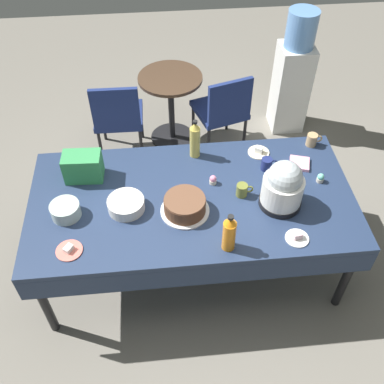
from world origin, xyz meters
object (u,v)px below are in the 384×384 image
(dessert_plate_white, at_px, (297,237))
(cupcake_lemon, at_px, (280,177))
(soda_bottle_ginger_ale, at_px, (195,140))
(dessert_plate_coral, at_px, (69,250))
(soda_bottle_orange_juice, at_px, (229,233))
(cupcake_vanilla, at_px, (321,178))
(cupcake_berry, at_px, (213,180))
(coffee_mug_olive, at_px, (242,190))
(glass_salad_bowl, at_px, (65,210))
(dessert_plate_cream, at_px, (259,151))
(soda_carton, at_px, (83,166))
(coffee_mug_navy, at_px, (267,164))
(maroon_chair_left, at_px, (118,115))
(ceramic_snack_bowl, at_px, (126,205))
(frosted_layer_cake, at_px, (185,205))
(slow_cooker, at_px, (283,186))
(maroon_chair_right, at_px, (223,108))
(water_cooler, at_px, (293,76))
(round_cafe_table, at_px, (171,97))
(coffee_mug_tan, at_px, (312,140))
(potluck_table, at_px, (192,203))

(dessert_plate_white, xyz_separation_m, cupcake_lemon, (0.01, 0.51, 0.02))
(soda_bottle_ginger_ale, bearing_deg, dessert_plate_coral, -136.86)
(soda_bottle_orange_juice, bearing_deg, cupcake_vanilla, 34.42)
(cupcake_berry, xyz_separation_m, coffee_mug_olive, (0.18, -0.13, 0.01))
(coffee_mug_olive, bearing_deg, cupcake_lemon, 21.25)
(glass_salad_bowl, bearing_deg, dessert_plate_cream, 19.40)
(dessert_plate_cream, height_order, soda_carton, soda_carton)
(coffee_mug_olive, relative_size, coffee_mug_navy, 0.99)
(cupcake_berry, height_order, soda_bottle_orange_juice, soda_bottle_orange_juice)
(cupcake_lemon, bearing_deg, dessert_plate_cream, 106.59)
(coffee_mug_navy, bearing_deg, maroon_chair_left, 135.18)
(cupcake_lemon, distance_m, coffee_mug_navy, 0.14)
(soda_bottle_ginger_ale, height_order, coffee_mug_navy, soda_bottle_ginger_ale)
(glass_salad_bowl, xyz_separation_m, dessert_plate_coral, (0.04, -0.29, -0.04))
(ceramic_snack_bowl, relative_size, cupcake_lemon, 3.59)
(frosted_layer_cake, xyz_separation_m, soda_carton, (-0.67, 0.39, 0.04))
(slow_cooker, bearing_deg, coffee_mug_navy, 92.65)
(soda_bottle_ginger_ale, xyz_separation_m, maroon_chair_right, (0.36, 0.91, -0.40))
(maroon_chair_right, xyz_separation_m, water_cooler, (0.73, 0.33, 0.10))
(round_cafe_table, bearing_deg, soda_bottle_ginger_ale, -84.29)
(ceramic_snack_bowl, height_order, soda_bottle_orange_juice, soda_bottle_orange_juice)
(dessert_plate_cream, distance_m, cupcake_vanilla, 0.50)
(coffee_mug_olive, bearing_deg, coffee_mug_tan, 37.08)
(potluck_table, bearing_deg, water_cooler, 55.24)
(potluck_table, bearing_deg, round_cafe_table, 91.84)
(cupcake_berry, height_order, soda_bottle_ginger_ale, soda_bottle_ginger_ale)
(potluck_table, xyz_separation_m, frosted_layer_cake, (-0.06, -0.12, 0.12))
(slow_cooker, relative_size, dessert_plate_cream, 2.22)
(soda_carton, xyz_separation_m, water_cooler, (1.88, 1.39, -0.26))
(cupcake_lemon, relative_size, maroon_chair_right, 0.08)
(potluck_table, xyz_separation_m, soda_bottle_ginger_ale, (0.06, 0.42, 0.21))
(cupcake_lemon, bearing_deg, cupcake_vanilla, -7.66)
(frosted_layer_cake, height_order, coffee_mug_navy, frosted_layer_cake)
(dessert_plate_white, distance_m, cupcake_berry, 0.70)
(cupcake_vanilla, bearing_deg, soda_bottle_ginger_ale, 156.79)
(coffee_mug_navy, relative_size, round_cafe_table, 0.17)
(maroon_chair_left, bearing_deg, slow_cooker, -52.06)
(cupcake_berry, height_order, round_cafe_table, cupcake_berry)
(soda_bottle_orange_juice, bearing_deg, potluck_table, 112.35)
(cupcake_lemon, xyz_separation_m, soda_bottle_orange_juice, (-0.45, -0.53, 0.10))
(soda_bottle_orange_juice, height_order, maroon_chair_left, soda_bottle_orange_juice)
(glass_salad_bowl, relative_size, cupcake_lemon, 2.85)
(frosted_layer_cake, bearing_deg, cupcake_vanilla, 10.87)
(dessert_plate_white, xyz_separation_m, maroon_chair_right, (-0.19, 1.75, -0.27))
(cupcake_vanilla, bearing_deg, dessert_plate_cream, 137.29)
(cupcake_lemon, bearing_deg, maroon_chair_right, 99.52)
(ceramic_snack_bowl, relative_size, coffee_mug_navy, 2.04)
(maroon_chair_right, bearing_deg, maroon_chair_left, -179.81)
(potluck_table, height_order, round_cafe_table, potluck_table)
(dessert_plate_coral, relative_size, coffee_mug_tan, 1.35)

